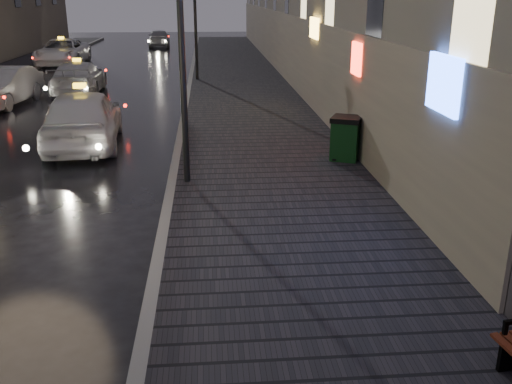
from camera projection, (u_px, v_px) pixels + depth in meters
ground at (24, 346)px, 7.11m from camera, size 120.00×120.00×0.00m
sidewalk at (240, 83)px, 27.13m from camera, size 4.60×58.00×0.15m
curb at (190, 84)px, 26.95m from camera, size 0.20×58.00×0.15m
lamp_near at (181, 27)px, 11.74m from camera, size 0.36×0.36×5.28m
lamp_far at (195, 8)px, 26.78m from camera, size 0.36×0.36×5.28m
trash_bin at (346, 138)px, 14.34m from camera, size 0.95×0.95×1.10m
taxi_near at (83, 118)px, 16.06m from camera, size 2.39×5.03×1.66m
car_left_mid at (3, 87)px, 21.99m from camera, size 2.03×4.55×1.45m
taxi_mid at (78, 78)px, 24.56m from camera, size 2.14×4.83×1.38m
taxi_far at (62, 52)px, 34.54m from camera, size 2.55×5.47×1.52m
car_far at (159, 38)px, 45.70m from camera, size 1.86×4.18×1.40m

